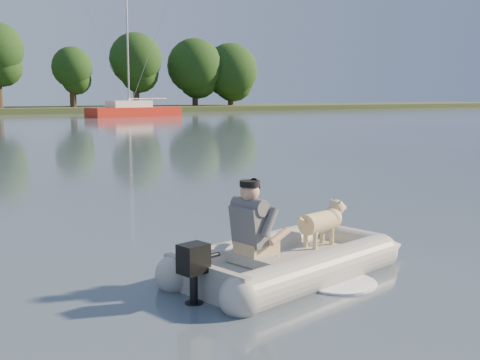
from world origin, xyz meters
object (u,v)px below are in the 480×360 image
dinghy (291,229)px  dog (319,226)px  man (251,222)px  sailboat (134,111)px

dinghy → dog: bearing=4.6°
dinghy → man: (-0.63, -0.13, 0.17)m
dinghy → dog: size_ratio=5.21×
dinghy → sailboat: size_ratio=0.37×
dinghy → dog: (0.55, 0.20, -0.06)m
dog → sailboat: bearing=58.3°
man → dog: man is taller
man → sailboat: bearing=57.1°
dinghy → man: 0.66m
dog → sailboat: 48.36m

